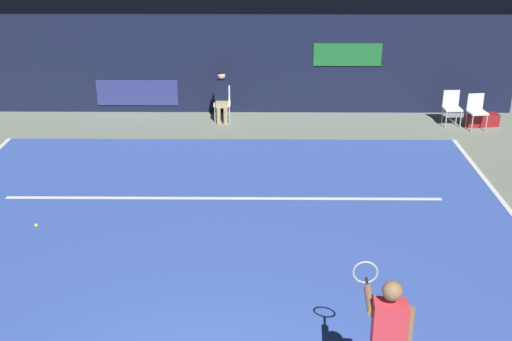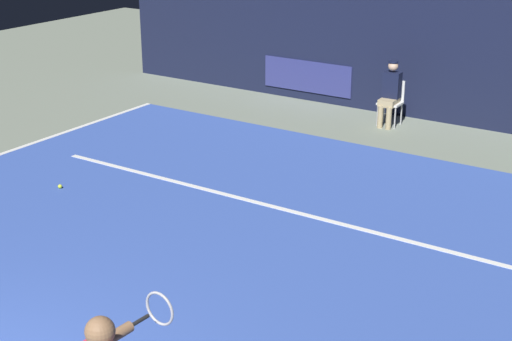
{
  "view_description": "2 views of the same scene",
  "coord_description": "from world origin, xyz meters",
  "px_view_note": "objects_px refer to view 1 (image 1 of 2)",
  "views": [
    {
      "loc": [
        0.74,
        -5.58,
        5.43
      ],
      "look_at": [
        0.65,
        5.01,
        1.04
      ],
      "focal_mm": 46.26,
      "sensor_mm": 36.0,
      "label": 1
    },
    {
      "loc": [
        5.59,
        -2.96,
        4.58
      ],
      "look_at": [
        0.06,
        5.48,
        0.8
      ],
      "focal_mm": 53.72,
      "sensor_mm": 36.0,
      "label": 2
    }
  ],
  "objects_px": {
    "line_judge_on_chair": "(222,96)",
    "tennis_ball": "(36,225)",
    "courtside_chair_near": "(477,109)",
    "tennis_player": "(387,339)",
    "courtside_chair_far": "(452,106)",
    "equipment_bag": "(482,120)"
  },
  "relations": [
    {
      "from": "line_judge_on_chair",
      "to": "tennis_ball",
      "type": "distance_m",
      "value": 6.8
    },
    {
      "from": "line_judge_on_chair",
      "to": "courtside_chair_near",
      "type": "xyz_separation_m",
      "value": [
        6.45,
        -0.52,
        -0.18
      ]
    },
    {
      "from": "courtside_chair_near",
      "to": "tennis_ball",
      "type": "bearing_deg",
      "value": -149.46
    },
    {
      "from": "tennis_ball",
      "to": "line_judge_on_chair",
      "type": "bearing_deg",
      "value": 63.95
    },
    {
      "from": "tennis_player",
      "to": "line_judge_on_chair",
      "type": "xyz_separation_m",
      "value": [
        -2.41,
        10.56,
        -0.3
      ]
    },
    {
      "from": "courtside_chair_near",
      "to": "courtside_chair_far",
      "type": "xyz_separation_m",
      "value": [
        -0.54,
        0.3,
        0.0
      ]
    },
    {
      "from": "courtside_chair_near",
      "to": "equipment_bag",
      "type": "bearing_deg",
      "value": 39.81
    },
    {
      "from": "tennis_player",
      "to": "tennis_ball",
      "type": "bearing_deg",
      "value": 140.29
    },
    {
      "from": "tennis_player",
      "to": "line_judge_on_chair",
      "type": "distance_m",
      "value": 10.83
    },
    {
      "from": "tennis_player",
      "to": "courtside_chair_near",
      "type": "xyz_separation_m",
      "value": [
        4.05,
        10.03,
        -0.49
      ]
    },
    {
      "from": "tennis_player",
      "to": "line_judge_on_chair",
      "type": "bearing_deg",
      "value": 102.85
    },
    {
      "from": "tennis_player",
      "to": "courtside_chair_near",
      "type": "bearing_deg",
      "value": 68.04
    },
    {
      "from": "tennis_ball",
      "to": "equipment_bag",
      "type": "bearing_deg",
      "value": 30.79
    },
    {
      "from": "tennis_player",
      "to": "tennis_ball",
      "type": "height_order",
      "value": "tennis_player"
    },
    {
      "from": "line_judge_on_chair",
      "to": "courtside_chair_far",
      "type": "distance_m",
      "value": 5.92
    },
    {
      "from": "courtside_chair_far",
      "to": "tennis_ball",
      "type": "relative_size",
      "value": 12.94
    },
    {
      "from": "tennis_player",
      "to": "line_judge_on_chair",
      "type": "height_order",
      "value": "tennis_player"
    },
    {
      "from": "courtside_chair_far",
      "to": "equipment_bag",
      "type": "relative_size",
      "value": 1.05
    },
    {
      "from": "line_judge_on_chair",
      "to": "tennis_ball",
      "type": "relative_size",
      "value": 19.41
    },
    {
      "from": "tennis_player",
      "to": "courtside_chair_far",
      "type": "distance_m",
      "value": 10.93
    },
    {
      "from": "line_judge_on_chair",
      "to": "courtside_chair_near",
      "type": "height_order",
      "value": "line_judge_on_chair"
    },
    {
      "from": "line_judge_on_chair",
      "to": "equipment_bag",
      "type": "relative_size",
      "value": 1.57
    }
  ]
}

